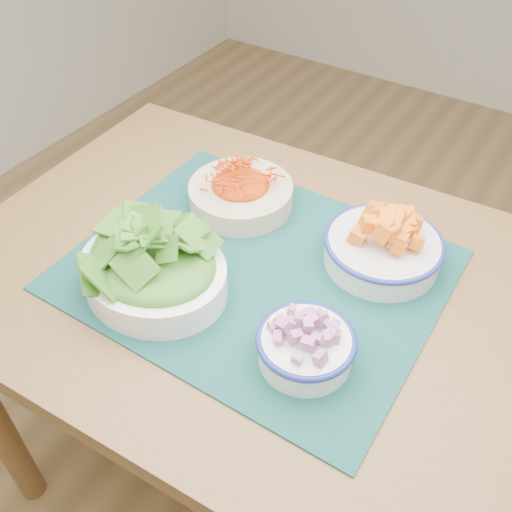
{
  "coord_description": "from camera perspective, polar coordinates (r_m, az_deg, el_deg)",
  "views": [
    {
      "loc": [
        0.3,
        -0.89,
        1.45
      ],
      "look_at": [
        -0.08,
        -0.3,
        0.78
      ],
      "focal_mm": 40.0,
      "sensor_mm": 36.0,
      "label": 1
    }
  ],
  "objects": [
    {
      "name": "ground",
      "position": [
        1.73,
        7.7,
        -14.42
      ],
      "size": [
        4.0,
        4.0,
        0.0
      ],
      "primitive_type": "plane",
      "color": "#9E7B4C",
      "rests_on": "ground"
    },
    {
      "name": "table",
      "position": [
        1.06,
        2.05,
        -6.3
      ],
      "size": [
        1.19,
        0.82,
        0.75
      ],
      "rotation": [
        0.0,
        0.0,
        0.05
      ],
      "color": "brown",
      "rests_on": "ground"
    },
    {
      "name": "placemat",
      "position": [
        0.99,
        -0.0,
        -1.35
      ],
      "size": [
        0.61,
        0.5,
        0.0
      ],
      "primitive_type": "cube",
      "rotation": [
        0.0,
        0.0,
        -0.0
      ],
      "color": "#0A2D2C",
      "rests_on": "table"
    },
    {
      "name": "carrot_bowl",
      "position": [
        1.11,
        -1.54,
        6.61
      ],
      "size": [
        0.21,
        0.21,
        0.07
      ],
      "rotation": [
        0.0,
        0.0,
        0.05
      ],
      "color": "beige",
      "rests_on": "placemat"
    },
    {
      "name": "squash_bowl",
      "position": [
        1.0,
        12.7,
        1.47
      ],
      "size": [
        0.24,
        0.24,
        0.1
      ],
      "rotation": [
        0.0,
        0.0,
        -0.25
      ],
      "color": "silver",
      "rests_on": "placemat"
    },
    {
      "name": "lettuce_bowl",
      "position": [
        0.93,
        -10.38,
        -0.54
      ],
      "size": [
        0.27,
        0.23,
        0.13
      ],
      "rotation": [
        0.0,
        0.0,
        -0.05
      ],
      "color": "white",
      "rests_on": "placemat"
    },
    {
      "name": "onion_bowl",
      "position": [
        0.84,
        5.02,
        -8.6
      ],
      "size": [
        0.17,
        0.17,
        0.08
      ],
      "rotation": [
        0.0,
        0.0,
        -0.3
      ],
      "color": "white",
      "rests_on": "placemat"
    }
  ]
}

